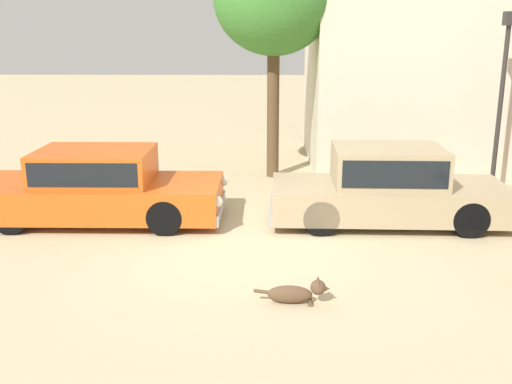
{
  "coord_description": "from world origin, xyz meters",
  "views": [
    {
      "loc": [
        0.45,
        -9.35,
        3.51
      ],
      "look_at": [
        0.28,
        0.2,
        0.9
      ],
      "focal_mm": 41.53,
      "sensor_mm": 36.0,
      "label": 1
    }
  ],
  "objects": [
    {
      "name": "parked_sedan_second",
      "position": [
        2.73,
        1.35,
        0.71
      ],
      "size": [
        4.52,
        1.82,
        1.45
      ],
      "rotation": [
        0.0,
        0.0,
        -0.02
      ],
      "color": "tan",
      "rests_on": "ground_plane"
    },
    {
      "name": "parked_sedan_nearest",
      "position": [
        -2.73,
        1.41,
        0.68
      ],
      "size": [
        4.75,
        1.85,
        1.37
      ],
      "rotation": [
        0.0,
        0.0,
        -0.0
      ],
      "color": "#D15619",
      "rests_on": "ground_plane"
    },
    {
      "name": "ground_plane",
      "position": [
        0.0,
        0.0,
        0.0
      ],
      "size": [
        80.0,
        80.0,
        0.0
      ],
      "primitive_type": "plane",
      "color": "tan"
    },
    {
      "name": "street_lamp",
      "position": [
        5.44,
        3.37,
        2.49
      ],
      "size": [
        0.22,
        0.22,
        3.89
      ],
      "color": "#2D2B28",
      "rests_on": "ground_plane"
    },
    {
      "name": "stray_dog_spotted",
      "position": [
        0.87,
        -2.12,
        0.15
      ],
      "size": [
        1.02,
        0.23,
        0.37
      ],
      "rotation": [
        0.0,
        0.0,
        6.25
      ],
      "color": "brown",
      "rests_on": "ground_plane"
    }
  ]
}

